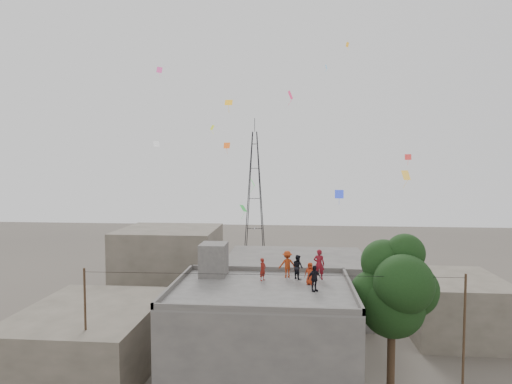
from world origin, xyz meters
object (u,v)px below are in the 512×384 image
(tree, at_px, (395,289))
(transmission_tower, at_px, (255,192))
(person_red_adult, at_px, (319,264))
(stair_head_box, at_px, (214,259))
(person_dark_adult, at_px, (314,278))

(tree, distance_m, transmission_tower, 41.12)
(person_red_adult, bearing_deg, stair_head_box, 6.01)
(transmission_tower, relative_size, person_dark_adult, 14.04)
(stair_head_box, relative_size, person_red_adult, 1.11)
(tree, xyz_separation_m, person_dark_adult, (-4.50, -0.91, 0.71))
(stair_head_box, bearing_deg, tree, -10.74)
(tree, xyz_separation_m, person_red_adult, (-4.09, 1.65, 0.90))
(stair_head_box, distance_m, person_red_adult, 6.49)
(stair_head_box, xyz_separation_m, person_dark_adult, (6.06, -2.92, -0.29))
(tree, relative_size, person_red_adult, 5.03)
(transmission_tower, bearing_deg, tree, -73.91)
(stair_head_box, relative_size, person_dark_adult, 1.40)
(transmission_tower, xyz_separation_m, person_red_adult, (7.28, -37.75, -2.06))
(person_red_adult, bearing_deg, person_dark_adult, 89.93)
(tree, bearing_deg, person_dark_adult, -168.54)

